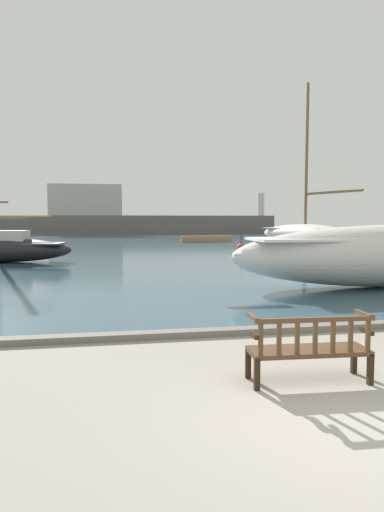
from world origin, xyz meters
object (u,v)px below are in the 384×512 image
(sailboat_far_port, at_px, (308,233))
(park_bench, at_px, (309,348))
(sailboat_mid_port, at_px, (2,248))
(channel_buoy, at_px, (241,248))

(sailboat_far_port, bearing_deg, park_bench, -114.41)
(park_bench, relative_size, sailboat_mid_port, 0.21)
(park_bench, xyz_separation_m, channel_buoy, (5.69, 22.53, -0.10))
(park_bench, height_order, sailboat_mid_port, sailboat_mid_port)
(park_bench, xyz_separation_m, sailboat_far_port, (13.60, 29.97, 0.59))
(channel_buoy, bearing_deg, sailboat_mid_port, -161.80)
(sailboat_mid_port, xyz_separation_m, sailboat_far_port, (21.43, 11.89, 0.28))
(sailboat_mid_port, xyz_separation_m, channel_buoy, (13.51, 4.44, -0.40))
(sailboat_mid_port, height_order, channel_buoy, sailboat_mid_port)
(sailboat_mid_port, bearing_deg, park_bench, -66.61)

